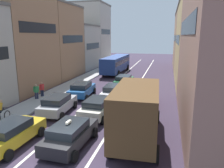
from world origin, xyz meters
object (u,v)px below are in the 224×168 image
sedan_right_lane_behind_truck (146,97)px  sedan_centre_lane_second (98,107)px  hatchback_centre_lane_third (114,92)px  cyclist_on_sidewalk (1,111)px  bus_mid_queue_primary (116,63)px  pedestrian_near_kerb (42,89)px  sedan_left_lane_third (82,89)px  coupe_centre_lane_fourth (124,81)px  sedan_left_lane_front (12,133)px  wagon_left_lane_second (58,104)px  pedestrian_mid_sidewalk (36,91)px  taxi_centre_lane_front (70,134)px  removalist_box_truck (138,110)px

sedan_right_lane_behind_truck → sedan_centre_lane_second: bearing=134.3°
hatchback_centre_lane_third → cyclist_on_sidewalk: size_ratio=2.50×
bus_mid_queue_primary → pedestrian_near_kerb: (-4.00, -16.64, -0.81)m
sedan_right_lane_behind_truck → cyclist_on_sidewalk: bearing=120.2°
sedan_left_lane_third → bus_mid_queue_primary: size_ratio=0.42×
sedan_right_lane_behind_truck → coupe_centre_lane_fourth: bearing=24.1°
cyclist_on_sidewalk → sedan_left_lane_front: bearing=-133.2°
wagon_left_lane_second → pedestrian_near_kerb: size_ratio=2.65×
pedestrian_near_kerb → pedestrian_mid_sidewalk: (0.01, -1.03, 0.00)m
sedan_centre_lane_second → wagon_left_lane_second: 3.45m
sedan_right_lane_behind_truck → sedan_left_lane_front: bearing=141.1°
taxi_centre_lane_front → cyclist_on_sidewalk: (-6.63, 2.19, 0.05)m
taxi_centre_lane_front → coupe_centre_lane_fourth: bearing=1.9°
sedan_right_lane_behind_truck → cyclist_on_sidewalk: 12.20m
hatchback_centre_lane_third → removalist_box_truck: bearing=-157.5°
sedan_left_lane_front → sedan_centre_lane_second: same height
bus_mid_queue_primary → pedestrian_mid_sidewalk: bearing=169.1°
sedan_left_lane_third → hatchback_centre_lane_third: bearing=-95.1°
removalist_box_truck → sedan_right_lane_behind_truck: 7.26m
sedan_left_lane_front → pedestrian_mid_sidewalk: 9.39m
wagon_left_lane_second → taxi_centre_lane_front: bearing=-148.8°
sedan_left_lane_third → pedestrian_near_kerb: 4.16m
sedan_right_lane_behind_truck → pedestrian_near_kerb: (-10.83, -0.19, 0.15)m
sedan_left_lane_front → hatchback_centre_lane_third: bearing=-16.2°
removalist_box_truck → cyclist_on_sidewalk: 10.33m
sedan_left_lane_third → sedan_right_lane_behind_truck: (6.91, -1.18, 0.00)m
removalist_box_truck → pedestrian_mid_sidewalk: (-10.95, 5.94, -1.03)m
sedan_left_lane_third → pedestrian_mid_sidewalk: pedestrian_mid_sidewalk is taller
sedan_centre_lane_second → sedan_right_lane_behind_truck: size_ratio=0.99×
hatchback_centre_lane_third → bus_mid_queue_primary: (-3.42, 15.36, 0.96)m
sedan_right_lane_behind_truck → pedestrian_mid_sidewalk: (-10.82, -1.21, 0.15)m
sedan_left_lane_front → wagon_left_lane_second: (-0.07, 5.70, 0.00)m
taxi_centre_lane_front → sedan_right_lane_behind_truck: (3.50, 8.99, -0.00)m
sedan_left_lane_front → sedan_left_lane_third: bearing=1.7°
hatchback_centre_lane_third → coupe_centre_lane_fourth: same height
coupe_centre_lane_fourth → bus_mid_queue_primary: (-3.37, 9.85, 0.96)m
taxi_centre_lane_front → sedan_left_lane_third: (-3.41, 10.17, -0.00)m
removalist_box_truck → sedan_left_lane_third: 10.98m
hatchback_centre_lane_third → sedan_left_lane_third: (-3.49, 0.10, 0.00)m
hatchback_centre_lane_third → pedestrian_mid_sidewalk: bearing=106.4°
bus_mid_queue_primary → hatchback_centre_lane_third: bearing=-165.7°
removalist_box_truck → cyclist_on_sidewalk: bearing=85.7°
taxi_centre_lane_front → coupe_centre_lane_fourth: 15.59m
sedan_centre_lane_second → sedan_right_lane_behind_truck: same height
removalist_box_truck → wagon_left_lane_second: removalist_box_truck is taller
sedan_centre_lane_second → pedestrian_near_kerb: bearing=65.5°
taxi_centre_lane_front → sedan_left_lane_front: bearing=104.4°
sedan_centre_lane_second → pedestrian_mid_sidewalk: 7.79m
hatchback_centre_lane_third → bus_mid_queue_primary: bearing=11.7°
taxi_centre_lane_front → pedestrian_mid_sidewalk: same height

